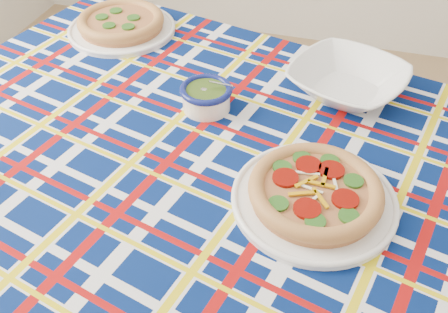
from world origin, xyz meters
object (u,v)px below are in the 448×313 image
(dining_table, at_px, (239,187))
(pesto_bowl, at_px, (206,95))
(serving_bowl, at_px, (347,81))
(main_focaccia_plate, at_px, (315,191))

(dining_table, bearing_deg, pesto_bowl, 141.54)
(dining_table, xyz_separation_m, serving_bowl, (0.20, 0.34, 0.12))
(main_focaccia_plate, height_order, serving_bowl, serving_bowl)
(main_focaccia_plate, xyz_separation_m, serving_bowl, (0.02, 0.41, 0.00))
(pesto_bowl, bearing_deg, dining_table, -52.40)
(serving_bowl, bearing_deg, main_focaccia_plate, -92.97)
(main_focaccia_plate, xyz_separation_m, pesto_bowl, (-0.31, 0.25, 0.01))
(pesto_bowl, xyz_separation_m, serving_bowl, (0.33, 0.17, -0.00))
(dining_table, distance_m, serving_bowl, 0.41)
(main_focaccia_plate, bearing_deg, pesto_bowl, 141.13)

